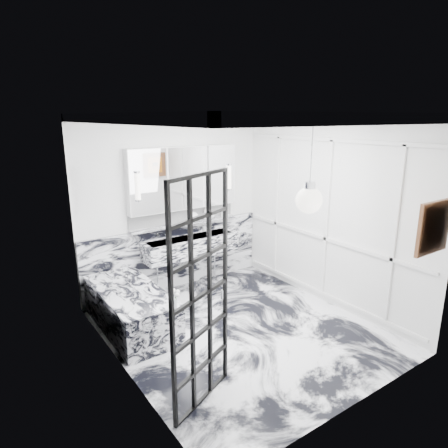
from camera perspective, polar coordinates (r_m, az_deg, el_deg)
floor at (r=5.55m, az=2.37°, el=-14.81°), size 3.60×3.60×0.00m
ceiling at (r=4.81m, az=2.74°, el=15.48°), size 3.60×3.60×0.00m
wall_back at (r=6.48m, az=-7.15°, el=2.82°), size 3.60×0.00×3.60m
wall_front at (r=3.81m, az=19.28°, el=-6.84°), size 3.60×0.00×3.60m
wall_left at (r=4.27m, az=-14.87°, el=-4.11°), size 0.00×3.60×3.60m
wall_right at (r=6.08m, az=14.64°, el=1.61°), size 0.00×3.60×3.60m
marble_clad_back at (r=6.70m, az=-6.80°, el=-4.55°), size 3.18×0.05×1.05m
marble_clad_left at (r=4.29m, az=-14.63°, el=-4.83°), size 0.02×3.56×2.68m
panel_molding at (r=6.09m, az=14.46°, el=0.67°), size 0.03×3.40×2.30m
soap_bottle_a at (r=6.71m, az=-2.63°, el=1.57°), size 0.11×0.11×0.21m
soap_bottle_b at (r=6.92m, az=-0.04°, el=1.78°), size 0.09×0.09×0.16m
soap_bottle_c at (r=6.77m, az=-1.89°, el=1.46°), size 0.16×0.16×0.16m
face_pot at (r=6.60m, az=-4.39°, el=1.02°), size 0.17×0.17×0.17m
amber_bottle at (r=6.63m, az=-4.03°, el=0.87°), size 0.04×0.04×0.10m
flower_vase at (r=4.88m, az=-7.12°, el=-11.24°), size 0.07×0.07×0.12m
crittall_door at (r=3.81m, az=-3.30°, el=-10.19°), size 0.82×0.39×2.28m
artwork at (r=4.75m, az=27.77°, el=-0.43°), size 0.47×0.05×0.47m
pendant_light at (r=3.72m, az=12.04°, el=3.32°), size 0.24×0.24×0.24m
trough_sink at (r=6.52m, az=-4.78°, el=-3.15°), size 1.60×0.45×0.30m
ledge at (r=6.56m, az=-5.57°, el=0.05°), size 1.90×0.14×0.04m
subway_tile at (r=6.58m, az=-5.86°, el=1.30°), size 1.90×0.03×0.23m
mirror_cabinet at (r=6.41m, az=-5.76°, el=6.54°), size 1.90×0.16×1.00m
sconce_left at (r=5.98m, az=-12.20°, el=5.27°), size 0.07×0.07×0.40m
sconce_right at (r=6.77m, az=0.75°, el=6.73°), size 0.07×0.07×0.40m
bathtub at (r=5.61m, az=-13.19°, el=-11.68°), size 0.75×1.65×0.55m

